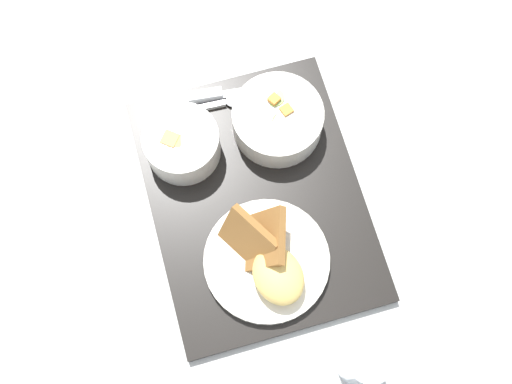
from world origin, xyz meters
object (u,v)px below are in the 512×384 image
object	(u,v)px
knife	(212,95)
bowl_salad	(278,119)
glass_water	(362,362)
bowl_soup	(182,143)
spoon	(228,102)
plate_main	(267,261)

from	to	relation	value
knife	bowl_salad	bearing A→B (deg)	-37.20
glass_water	bowl_soup	bearing A→B (deg)	-155.33
bowl_salad	spoon	world-z (taller)	bowl_salad
bowl_salad	knife	size ratio (longest dim) A/B	0.84
plate_main	spoon	xyz separation A→B (m)	(-0.28, 0.00, -0.02)
bowl_salad	plate_main	xyz separation A→B (m)	(0.22, -0.07, -0.01)
knife	glass_water	bearing A→B (deg)	-72.85
knife	bowl_soup	bearing A→B (deg)	-124.54
plate_main	glass_water	size ratio (longest dim) A/B	1.60
bowl_salad	spoon	distance (m)	0.09
bowl_salad	knife	distance (m)	0.12
spoon	glass_water	bearing A→B (deg)	-78.37
spoon	bowl_soup	bearing A→B (deg)	-143.08
plate_main	bowl_salad	bearing A→B (deg)	161.55
plate_main	knife	bearing A→B (deg)	-176.53
plate_main	knife	distance (m)	0.29
bowl_soup	plate_main	distance (m)	0.23
bowl_soup	glass_water	xyz separation A→B (m)	(0.38, 0.18, 0.00)
bowl_salad	glass_water	world-z (taller)	glass_water
plate_main	glass_water	xyz separation A→B (m)	(0.17, 0.09, 0.02)
plate_main	spoon	size ratio (longest dim) A/B	1.24
knife	spoon	distance (m)	0.03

